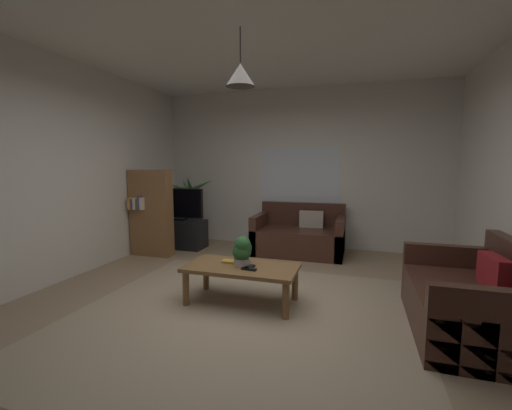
# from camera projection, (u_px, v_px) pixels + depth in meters

# --- Properties ---
(floor) EXTENTS (5.08, 5.73, 0.02)m
(floor) POSITION_uv_depth(u_px,v_px,m) (247.00, 310.00, 3.43)
(floor) COLOR #9E8466
(floor) RESTS_ON ground
(rug) EXTENTS (3.30, 3.15, 0.01)m
(rug) POSITION_uv_depth(u_px,v_px,m) (241.00, 317.00, 3.24)
(rug) COLOR tan
(rug) RESTS_ON ground
(wall_back) EXTENTS (5.20, 0.06, 2.83)m
(wall_back) POSITION_uv_depth(u_px,v_px,m) (298.00, 169.00, 6.00)
(wall_back) COLOR silver
(wall_back) RESTS_ON ground
(wall_left) EXTENTS (0.06, 5.73, 2.83)m
(wall_left) POSITION_uv_depth(u_px,v_px,m) (45.00, 170.00, 4.01)
(wall_left) COLOR silver
(wall_left) RESTS_ON ground
(ceiling) EXTENTS (5.08, 5.73, 0.02)m
(ceiling) POSITION_uv_depth(u_px,v_px,m) (246.00, 18.00, 3.09)
(ceiling) COLOR white
(window_pane) EXTENTS (1.40, 0.01, 1.17)m
(window_pane) POSITION_uv_depth(u_px,v_px,m) (299.00, 180.00, 5.99)
(window_pane) COLOR white
(couch_under_window) EXTENTS (1.47, 0.89, 0.82)m
(couch_under_window) POSITION_uv_depth(u_px,v_px,m) (299.00, 237.00, 5.60)
(couch_under_window) COLOR #47281E
(couch_under_window) RESTS_ON ground
(couch_right_side) EXTENTS (0.89, 1.42, 0.82)m
(couch_right_side) POSITION_uv_depth(u_px,v_px,m) (472.00, 304.00, 2.91)
(couch_right_side) COLOR #47281E
(couch_right_side) RESTS_ON ground
(coffee_table) EXTENTS (1.19, 0.60, 0.41)m
(coffee_table) POSITION_uv_depth(u_px,v_px,m) (241.00, 271.00, 3.56)
(coffee_table) COLOR olive
(coffee_table) RESTS_ON ground
(book_on_table_0) EXTENTS (0.16, 0.12, 0.03)m
(book_on_table_0) POSITION_uv_depth(u_px,v_px,m) (229.00, 261.00, 3.67)
(book_on_table_0) COLOR gold
(book_on_table_0) RESTS_ON coffee_table
(remote_on_table_0) EXTENTS (0.09, 0.17, 0.02)m
(remote_on_table_0) POSITION_uv_depth(u_px,v_px,m) (249.00, 267.00, 3.47)
(remote_on_table_0) COLOR black
(remote_on_table_0) RESTS_ON coffee_table
(remote_on_table_1) EXTENTS (0.16, 0.07, 0.02)m
(remote_on_table_1) POSITION_uv_depth(u_px,v_px,m) (249.00, 269.00, 3.41)
(remote_on_table_1) COLOR black
(remote_on_table_1) RESTS_ON coffee_table
(potted_plant_on_table) EXTENTS (0.21, 0.20, 0.32)m
(potted_plant_on_table) POSITION_uv_depth(u_px,v_px,m) (243.00, 250.00, 3.54)
(potted_plant_on_table) COLOR beige
(potted_plant_on_table) RESTS_ON coffee_table
(tv_stand) EXTENTS (0.90, 0.44, 0.50)m
(tv_stand) POSITION_uv_depth(u_px,v_px,m) (180.00, 234.00, 5.99)
(tv_stand) COLOR black
(tv_stand) RESTS_ON ground
(tv) EXTENTS (0.92, 0.16, 0.57)m
(tv) POSITION_uv_depth(u_px,v_px,m) (179.00, 204.00, 5.90)
(tv) COLOR black
(tv) RESTS_ON tv_stand
(potted_palm_corner) EXTENTS (0.89, 0.83, 1.33)m
(potted_palm_corner) POSITION_uv_depth(u_px,v_px,m) (191.00, 213.00, 6.41)
(potted_palm_corner) COLOR brown
(potted_palm_corner) RESTS_ON ground
(bookshelf_corner) EXTENTS (0.70, 0.31, 1.40)m
(bookshelf_corner) POSITION_uv_depth(u_px,v_px,m) (151.00, 213.00, 5.42)
(bookshelf_corner) COLOR olive
(bookshelf_corner) RESTS_ON ground
(pendant_lamp) EXTENTS (0.29, 0.29, 0.57)m
(pendant_lamp) POSITION_uv_depth(u_px,v_px,m) (240.00, 75.00, 3.32)
(pendant_lamp) COLOR black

